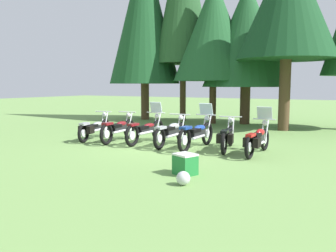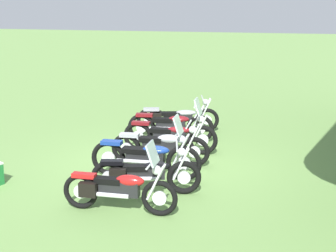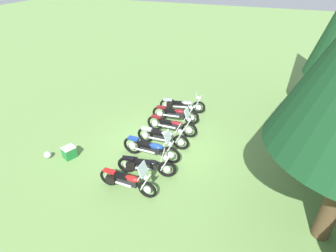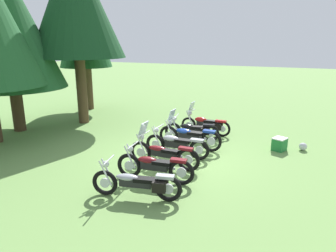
# 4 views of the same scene
# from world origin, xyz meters

# --- Properties ---
(ground_plane) EXTENTS (80.00, 80.00, 0.00)m
(ground_plane) POSITION_xyz_m (0.00, 0.00, 0.00)
(ground_plane) COLOR #6B934C
(motorcycle_0) EXTENTS (0.87, 2.28, 0.99)m
(motorcycle_0) POSITION_xyz_m (-3.00, -0.21, 0.42)
(motorcycle_0) COLOR black
(motorcycle_0) RESTS_ON ground_plane
(motorcycle_1) EXTENTS (0.69, 2.27, 1.02)m
(motorcycle_1) POSITION_xyz_m (-1.95, -0.14, 0.45)
(motorcycle_1) COLOR black
(motorcycle_1) RESTS_ON ground_plane
(motorcycle_2) EXTENTS (0.74, 2.35, 1.38)m
(motorcycle_2) POSITION_xyz_m (-0.94, 0.07, 0.46)
(motorcycle_2) COLOR black
(motorcycle_2) RESTS_ON ground_plane
(motorcycle_3) EXTENTS (0.77, 2.28, 1.00)m
(motorcycle_3) POSITION_xyz_m (0.06, 0.03, 0.45)
(motorcycle_3) COLOR black
(motorcycle_3) RESTS_ON ground_plane
(motorcycle_4) EXTENTS (0.68, 2.41, 1.39)m
(motorcycle_4) POSITION_xyz_m (1.02, -0.06, 0.49)
(motorcycle_4) COLOR black
(motorcycle_4) RESTS_ON ground_plane
(motorcycle_5) EXTENTS (0.85, 2.14, 0.99)m
(motorcycle_5) POSITION_xyz_m (1.95, 0.11, 0.43)
(motorcycle_5) COLOR black
(motorcycle_5) RESTS_ON ground_plane
(motorcycle_6) EXTENTS (0.67, 2.15, 1.34)m
(motorcycle_6) POSITION_xyz_m (2.93, -0.13, 0.46)
(motorcycle_6) COLOR black
(motorcycle_6) RESTS_ON ground_plane
(pine_tree_3) EXTENTS (4.35, 4.35, 7.06)m
(pine_tree_3) POSITION_xyz_m (0.24, 7.52, 4.45)
(pine_tree_3) COLOR #42301E
(pine_tree_3) RESTS_ON ground_plane
(pine_tree_4) EXTENTS (4.23, 4.23, 7.97)m
(pine_tree_4) POSITION_xyz_m (2.48, 5.83, 5.48)
(pine_tree_4) COLOR #4C3823
(pine_tree_4) RESTS_ON ground_plane
(pine_tree_5) EXTENTS (2.84, 2.84, 7.38)m
(pine_tree_5) POSITION_xyz_m (5.08, 7.53, 4.83)
(pine_tree_5) COLOR #4C3823
(pine_tree_5) RESTS_ON ground_plane
(picnic_cooler) EXTENTS (0.58, 0.55, 0.47)m
(picnic_cooler) POSITION_xyz_m (2.12, -3.12, 0.24)
(picnic_cooler) COLOR #1E7233
(picnic_cooler) RESTS_ON ground_plane
(dropped_helmet) EXTENTS (0.28, 0.28, 0.28)m
(dropped_helmet) POSITION_xyz_m (2.46, -3.90, 0.14)
(dropped_helmet) COLOR silver
(dropped_helmet) RESTS_ON ground_plane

